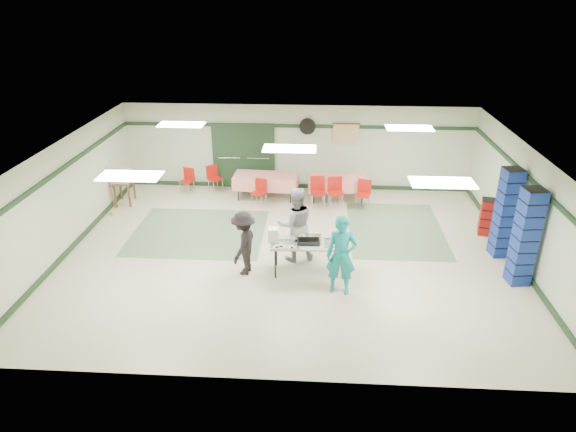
# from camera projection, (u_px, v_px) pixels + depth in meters

# --- Properties ---
(floor) EXTENTS (11.00, 11.00, 0.00)m
(floor) POSITION_uv_depth(u_px,v_px,m) (289.00, 253.00, 12.74)
(floor) COLOR beige
(floor) RESTS_ON ground
(ceiling) EXTENTS (11.00, 11.00, 0.00)m
(ceiling) POSITION_uv_depth(u_px,v_px,m) (290.00, 148.00, 11.63)
(ceiling) COLOR white
(ceiling) RESTS_ON wall_back
(wall_back) EXTENTS (11.00, 0.00, 11.00)m
(wall_back) POSITION_uv_depth(u_px,v_px,m) (298.00, 147.00, 16.27)
(wall_back) COLOR beige
(wall_back) RESTS_ON floor
(wall_front) EXTENTS (11.00, 0.00, 11.00)m
(wall_front) POSITION_uv_depth(u_px,v_px,m) (273.00, 313.00, 8.10)
(wall_front) COLOR beige
(wall_front) RESTS_ON floor
(wall_left) EXTENTS (0.00, 9.00, 9.00)m
(wall_left) POSITION_uv_depth(u_px,v_px,m) (64.00, 197.00, 12.49)
(wall_left) COLOR beige
(wall_left) RESTS_ON floor
(wall_right) EXTENTS (0.00, 9.00, 9.00)m
(wall_right) POSITION_uv_depth(u_px,v_px,m) (526.00, 208.00, 11.88)
(wall_right) COLOR beige
(wall_right) RESTS_ON floor
(trim_back) EXTENTS (11.00, 0.06, 0.10)m
(trim_back) POSITION_uv_depth(u_px,v_px,m) (298.00, 126.00, 15.96)
(trim_back) COLOR #1B331D
(trim_back) RESTS_ON wall_back
(baseboard_back) EXTENTS (11.00, 0.06, 0.12)m
(baseboard_back) POSITION_uv_depth(u_px,v_px,m) (297.00, 186.00, 16.78)
(baseboard_back) COLOR #1B331D
(baseboard_back) RESTS_ON floor
(trim_left) EXTENTS (0.06, 9.00, 0.10)m
(trim_left) POSITION_uv_depth(u_px,v_px,m) (60.00, 170.00, 12.20)
(trim_left) COLOR #1B331D
(trim_left) RESTS_ON wall_back
(baseboard_left) EXTENTS (0.06, 9.00, 0.12)m
(baseboard_left) POSITION_uv_depth(u_px,v_px,m) (75.00, 244.00, 13.02)
(baseboard_left) COLOR #1B331D
(baseboard_left) RESTS_ON floor
(trim_right) EXTENTS (0.06, 9.00, 0.10)m
(trim_right) POSITION_uv_depth(u_px,v_px,m) (531.00, 180.00, 11.59)
(trim_right) COLOR #1B331D
(trim_right) RESTS_ON wall_back
(baseboard_right) EXTENTS (0.06, 9.00, 0.12)m
(baseboard_right) POSITION_uv_depth(u_px,v_px,m) (515.00, 257.00, 12.42)
(baseboard_right) COLOR #1B331D
(baseboard_right) RESTS_ON floor
(green_patch_a) EXTENTS (3.50, 3.00, 0.01)m
(green_patch_a) POSITION_uv_depth(u_px,v_px,m) (199.00, 232.00, 13.79)
(green_patch_a) COLOR slate
(green_patch_a) RESTS_ON floor
(green_patch_b) EXTENTS (2.50, 3.50, 0.01)m
(green_patch_b) POSITION_uv_depth(u_px,v_px,m) (395.00, 229.00, 13.95)
(green_patch_b) COLOR slate
(green_patch_b) RESTS_ON floor
(double_door_left) EXTENTS (0.90, 0.06, 2.10)m
(double_door_left) POSITION_uv_depth(u_px,v_px,m) (229.00, 156.00, 16.46)
(double_door_left) COLOR gray
(double_door_left) RESTS_ON floor
(double_door_right) EXTENTS (0.90, 0.06, 2.10)m
(double_door_right) POSITION_uv_depth(u_px,v_px,m) (259.00, 156.00, 16.41)
(double_door_right) COLOR gray
(double_door_right) RESTS_ON floor
(door_frame) EXTENTS (2.00, 0.03, 2.15)m
(door_frame) POSITION_uv_depth(u_px,v_px,m) (244.00, 156.00, 16.42)
(door_frame) COLOR #1B331D
(door_frame) RESTS_ON floor
(wall_fan) EXTENTS (0.50, 0.10, 0.50)m
(wall_fan) POSITION_uv_depth(u_px,v_px,m) (307.00, 126.00, 15.91)
(wall_fan) COLOR black
(wall_fan) RESTS_ON wall_back
(scroll_banner) EXTENTS (0.80, 0.02, 0.60)m
(scroll_banner) POSITION_uv_depth(u_px,v_px,m) (346.00, 133.00, 15.93)
(scroll_banner) COLOR #DCB789
(scroll_banner) RESTS_ON wall_back
(serving_table) EXTENTS (1.80, 0.79, 0.76)m
(serving_table) POSITION_uv_depth(u_px,v_px,m) (310.00, 244.00, 11.60)
(serving_table) COLOR #A7A7A2
(serving_table) RESTS_ON floor
(sheet_tray_right) EXTENTS (0.56, 0.43, 0.02)m
(sheet_tray_right) POSITION_uv_depth(u_px,v_px,m) (336.00, 243.00, 11.53)
(sheet_tray_right) COLOR silver
(sheet_tray_right) RESTS_ON serving_table
(sheet_tray_mid) EXTENTS (0.62, 0.48, 0.02)m
(sheet_tray_mid) POSITION_uv_depth(u_px,v_px,m) (308.00, 239.00, 11.71)
(sheet_tray_mid) COLOR silver
(sheet_tray_mid) RESTS_ON serving_table
(sheet_tray_left) EXTENTS (0.64, 0.49, 0.02)m
(sheet_tray_left) POSITION_uv_depth(u_px,v_px,m) (286.00, 245.00, 11.45)
(sheet_tray_left) COLOR silver
(sheet_tray_left) RESTS_ON serving_table
(baking_pan) EXTENTS (0.52, 0.33, 0.08)m
(baking_pan) POSITION_uv_depth(u_px,v_px,m) (308.00, 241.00, 11.55)
(baking_pan) COLOR black
(baking_pan) RESTS_ON serving_table
(foam_box_stack) EXTENTS (0.24, 0.22, 0.32)m
(foam_box_stack) POSITION_uv_depth(u_px,v_px,m) (273.00, 235.00, 11.58)
(foam_box_stack) COLOR white
(foam_box_stack) RESTS_ON serving_table
(volunteer_teal) EXTENTS (0.68, 0.49, 1.76)m
(volunteer_teal) POSITION_uv_depth(u_px,v_px,m) (341.00, 256.00, 10.78)
(volunteer_teal) COLOR teal
(volunteer_teal) RESTS_ON floor
(volunteer_grey) EXTENTS (1.04, 0.90, 1.83)m
(volunteer_grey) POSITION_uv_depth(u_px,v_px,m) (296.00, 224.00, 12.10)
(volunteer_grey) COLOR gray
(volunteer_grey) RESTS_ON floor
(volunteer_dark) EXTENTS (0.75, 1.07, 1.51)m
(volunteer_dark) POSITION_uv_depth(u_px,v_px,m) (244.00, 243.00, 11.56)
(volunteer_dark) COLOR black
(volunteer_dark) RESTS_ON floor
(dining_table_a) EXTENTS (1.81, 0.90, 0.77)m
(dining_table_a) POSITION_uv_depth(u_px,v_px,m) (338.00, 182.00, 15.63)
(dining_table_a) COLOR red
(dining_table_a) RESTS_ON floor
(dining_table_b) EXTENTS (1.98, 0.96, 0.77)m
(dining_table_b) POSITION_uv_depth(u_px,v_px,m) (266.00, 181.00, 15.75)
(dining_table_b) COLOR red
(dining_table_b) RESTS_ON floor
(chair_a) EXTENTS (0.49, 0.49, 0.92)m
(chair_a) POSITION_uv_depth(u_px,v_px,m) (335.00, 189.00, 15.13)
(chair_a) COLOR red
(chair_a) RESTS_ON floor
(chair_b) EXTENTS (0.47, 0.47, 0.92)m
(chair_b) POSITION_uv_depth(u_px,v_px,m) (318.00, 189.00, 15.16)
(chair_b) COLOR red
(chair_b) RESTS_ON floor
(chair_c) EXTENTS (0.50, 0.50, 0.86)m
(chair_c) POSITION_uv_depth(u_px,v_px,m) (364.00, 191.00, 15.09)
(chair_c) COLOR red
(chair_c) RESTS_ON floor
(chair_d) EXTENTS (0.49, 0.49, 0.82)m
(chair_d) POSITION_uv_depth(u_px,v_px,m) (260.00, 190.00, 15.27)
(chair_d) COLOR red
(chair_d) RESTS_ON floor
(chair_loose_a) EXTENTS (0.57, 0.57, 0.87)m
(chair_loose_a) POSITION_uv_depth(u_px,v_px,m) (214.00, 176.00, 16.28)
(chair_loose_a) COLOR red
(chair_loose_a) RESTS_ON floor
(chair_loose_b) EXTENTS (0.48, 0.48, 0.82)m
(chair_loose_b) POSITION_uv_depth(u_px,v_px,m) (188.00, 178.00, 16.17)
(chair_loose_b) COLOR red
(chair_loose_b) RESTS_ON floor
(crate_stack_blue_a) EXTENTS (0.48, 0.48, 2.23)m
(crate_stack_blue_a) POSITION_uv_depth(u_px,v_px,m) (506.00, 213.00, 12.19)
(crate_stack_blue_a) COLOR navy
(crate_stack_blue_a) RESTS_ON floor
(crate_stack_red) EXTENTS (0.45, 0.45, 0.99)m
(crate_stack_red) POSITION_uv_depth(u_px,v_px,m) (487.00, 217.00, 13.50)
(crate_stack_red) COLOR maroon
(crate_stack_red) RESTS_ON floor
(crate_stack_blue_b) EXTENTS (0.48, 0.48, 2.24)m
(crate_stack_blue_b) POSITION_uv_depth(u_px,v_px,m) (525.00, 237.00, 11.03)
(crate_stack_blue_b) COLOR navy
(crate_stack_blue_b) RESTS_ON floor
(printer_table) EXTENTS (0.60, 0.84, 0.74)m
(printer_table) POSITION_uv_depth(u_px,v_px,m) (124.00, 184.00, 15.36)
(printer_table) COLOR brown
(printer_table) RESTS_ON floor
(office_printer) EXTENTS (0.49, 0.43, 0.38)m
(office_printer) POSITION_uv_depth(u_px,v_px,m) (121.00, 175.00, 15.11)
(office_printer) COLOR #B9B9B4
(office_printer) RESTS_ON printer_table
(broom) EXTENTS (0.04, 0.23, 1.40)m
(broom) POSITION_uv_depth(u_px,v_px,m) (111.00, 190.00, 14.63)
(broom) COLOR brown
(broom) RESTS_ON floor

